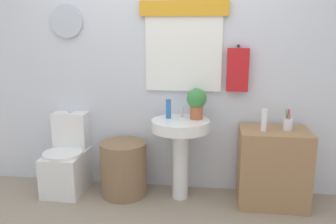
% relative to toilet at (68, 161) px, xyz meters
% --- Properties ---
extents(back_wall, '(4.40, 0.18, 2.60)m').
position_rel_toilet_xyz_m(back_wall, '(0.95, 0.26, 1.01)').
color(back_wall, silver).
rests_on(back_wall, ground_plane).
extents(toilet, '(0.38, 0.51, 0.79)m').
position_rel_toilet_xyz_m(toilet, '(0.00, 0.00, 0.00)').
color(toilet, white).
rests_on(toilet, ground_plane).
extents(laundry_hamper, '(0.44, 0.44, 0.53)m').
position_rel_toilet_xyz_m(laundry_hamper, '(0.58, -0.04, -0.03)').
color(laundry_hamper, '#846647').
rests_on(laundry_hamper, ground_plane).
extents(pedestal_sink, '(0.54, 0.54, 0.77)m').
position_rel_toilet_xyz_m(pedestal_sink, '(1.14, -0.04, 0.29)').
color(pedestal_sink, white).
rests_on(pedestal_sink, ground_plane).
extents(faucet, '(0.03, 0.03, 0.10)m').
position_rel_toilet_xyz_m(faucet, '(1.14, 0.08, 0.52)').
color(faucet, silver).
rests_on(faucet, pedestal_sink).
extents(wooden_cabinet, '(0.61, 0.44, 0.71)m').
position_rel_toilet_xyz_m(wooden_cabinet, '(1.98, -0.04, 0.06)').
color(wooden_cabinet, '#9E754C').
rests_on(wooden_cabinet, ground_plane).
extents(soap_bottle, '(0.05, 0.05, 0.18)m').
position_rel_toilet_xyz_m(soap_bottle, '(1.02, 0.01, 0.56)').
color(soap_bottle, '#2D6BB7').
rests_on(soap_bottle, pedestal_sink).
extents(potted_plant, '(0.19, 0.19, 0.29)m').
position_rel_toilet_xyz_m(potted_plant, '(1.28, 0.02, 0.64)').
color(potted_plant, '#AD5B38').
rests_on(potted_plant, pedestal_sink).
extents(lotion_bottle, '(0.05, 0.05, 0.19)m').
position_rel_toilet_xyz_m(lotion_bottle, '(1.88, -0.08, 0.51)').
color(lotion_bottle, white).
rests_on(lotion_bottle, wooden_cabinet).
extents(toothbrush_cup, '(0.08, 0.08, 0.19)m').
position_rel_toilet_xyz_m(toothbrush_cup, '(2.09, -0.02, 0.47)').
color(toothbrush_cup, silver).
rests_on(toothbrush_cup, wooden_cabinet).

